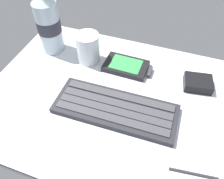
# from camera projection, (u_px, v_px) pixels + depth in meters

# --- Properties ---
(ground_plane) EXTENTS (0.64, 0.48, 0.03)m
(ground_plane) POSITION_uv_depth(u_px,v_px,m) (112.00, 101.00, 0.59)
(ground_plane) COLOR silver
(keyboard) EXTENTS (0.29, 0.12, 0.02)m
(keyboard) POSITION_uv_depth(u_px,v_px,m) (115.00, 109.00, 0.55)
(keyboard) COLOR #232328
(keyboard) RESTS_ON ground_plane
(handheld_device) EXTENTS (0.13, 0.08, 0.02)m
(handheld_device) POSITION_uv_depth(u_px,v_px,m) (128.00, 66.00, 0.65)
(handheld_device) COLOR black
(handheld_device) RESTS_ON ground_plane
(juice_cup) EXTENTS (0.06, 0.06, 0.09)m
(juice_cup) POSITION_uv_depth(u_px,v_px,m) (88.00, 49.00, 0.65)
(juice_cup) COLOR silver
(juice_cup) RESTS_ON ground_plane
(water_bottle) EXTENTS (0.07, 0.07, 0.21)m
(water_bottle) POSITION_uv_depth(u_px,v_px,m) (48.00, 23.00, 0.65)
(water_bottle) COLOR silver
(water_bottle) RESTS_ON ground_plane
(charger_block) EXTENTS (0.08, 0.07, 0.02)m
(charger_block) POSITION_uv_depth(u_px,v_px,m) (198.00, 83.00, 0.60)
(charger_block) COLOR black
(charger_block) RESTS_ON ground_plane
(stylus_pen) EXTENTS (0.10, 0.02, 0.01)m
(stylus_pen) POSITION_uv_depth(u_px,v_px,m) (194.00, 173.00, 0.45)
(stylus_pen) COLOR #26262B
(stylus_pen) RESTS_ON ground_plane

